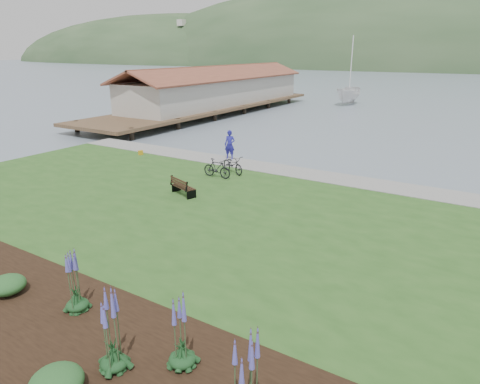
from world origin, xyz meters
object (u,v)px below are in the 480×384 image
(park_bench, at_px, (182,186))
(person, at_px, (230,142))
(sailboat, at_px, (348,105))
(bicycle_a, at_px, (233,164))

(park_bench, bearing_deg, person, 125.06)
(park_bench, height_order, sailboat, sailboat)
(person, relative_size, bicycle_a, 1.13)
(park_bench, distance_m, person, 7.63)
(park_bench, height_order, person, person)
(bicycle_a, xyz_separation_m, sailboat, (-5.90, 38.21, -0.91))
(person, bearing_deg, bicycle_a, -67.79)
(bicycle_a, bearing_deg, sailboat, 33.91)
(park_bench, relative_size, bicycle_a, 0.81)
(park_bench, distance_m, bicycle_a, 4.68)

